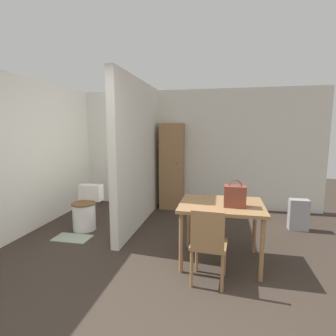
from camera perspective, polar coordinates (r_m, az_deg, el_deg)
wall_back at (r=5.71m, az=4.01°, el=4.10°), size 5.57×0.12×2.50m
wall_left at (r=4.84m, az=-28.35°, el=2.37°), size 0.12×4.79×2.50m
partition_wall at (r=4.64m, az=-6.21°, el=3.11°), size 0.12×2.37×2.50m
dining_table at (r=3.36m, az=11.52°, el=-9.02°), size 1.02×0.82×0.77m
wooden_chair at (r=2.93m, az=8.79°, el=-15.87°), size 0.41×0.41×0.86m
toilet at (r=4.71m, az=-17.46°, el=-8.80°), size 0.40×0.55×0.72m
handbag at (r=3.20m, az=14.34°, el=-5.92°), size 0.25×0.16×0.33m
wooden_cabinet at (r=5.53m, az=0.85°, el=0.35°), size 0.48×0.39×1.80m
bath_mat at (r=4.46m, az=-20.12°, el=-14.12°), size 0.56×0.33×0.01m
space_heater at (r=4.95m, az=26.53°, el=-9.08°), size 0.31×0.17×0.52m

